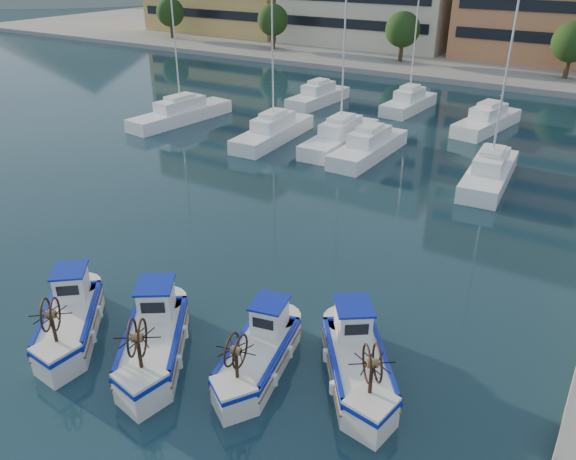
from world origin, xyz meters
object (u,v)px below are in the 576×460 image
object	(u,v)px
fishing_boat_b	(154,337)
fishing_boat_d	(357,359)
fishing_boat_c	(259,350)
fishing_boat_a	(70,317)

from	to	relation	value
fishing_boat_b	fishing_boat_d	distance (m)	6.87
fishing_boat_d	fishing_boat_c	bearing A→B (deg)	166.82
fishing_boat_a	fishing_boat_b	bearing A→B (deg)	-28.74
fishing_boat_a	fishing_boat_c	world-z (taller)	fishing_boat_a
fishing_boat_a	fishing_boat_b	size ratio (longest dim) A/B	0.92
fishing_boat_b	fishing_boat_d	world-z (taller)	fishing_boat_b
fishing_boat_b	fishing_boat_d	bearing A→B (deg)	-11.87
fishing_boat_a	fishing_boat_d	bearing A→B (deg)	-21.44
fishing_boat_c	fishing_boat_d	size ratio (longest dim) A/B	0.95
fishing_boat_a	fishing_boat_c	xyz separation A→B (m)	(6.80, 2.14, -0.04)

